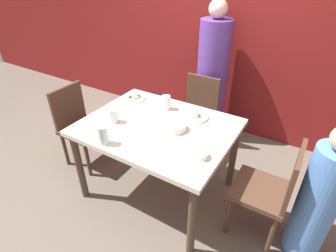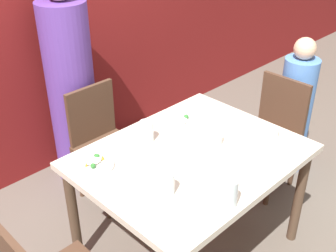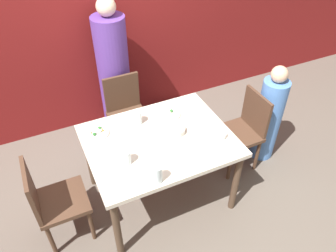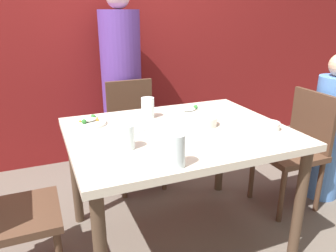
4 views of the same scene
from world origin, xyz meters
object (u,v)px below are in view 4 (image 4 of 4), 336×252
object	(u,v)px
person_adult	(122,89)
plate_rice_adult	(87,122)
person_child	(329,134)
glass_water_tall	(177,151)
chair_adult_spot	(135,130)
bowl_curry	(202,120)
chair_child_spot	(296,146)

from	to	relation	value
person_adult	plate_rice_adult	xyz separation A→B (m)	(-0.44, -0.87, 0.03)
person_child	glass_water_tall	distance (m)	1.55
chair_adult_spot	bowl_curry	xyz separation A→B (m)	(0.18, -0.79, 0.30)
person_child	plate_rice_adult	xyz separation A→B (m)	(-1.71, 0.23, 0.25)
chair_adult_spot	glass_water_tall	size ratio (longest dim) A/B	5.70
bowl_curry	glass_water_tall	bearing A→B (deg)	-128.95
person_adult	bowl_curry	bearing A→B (deg)	-81.17
person_adult	person_child	world-z (taller)	person_adult
chair_adult_spot	glass_water_tall	world-z (taller)	glass_water_tall
chair_child_spot	plate_rice_adult	bearing A→B (deg)	-99.48
plate_rice_adult	glass_water_tall	bearing A→B (deg)	-69.25
person_child	glass_water_tall	xyz separation A→B (m)	(-1.44, -0.47, 0.30)
plate_rice_adult	bowl_curry	bearing A→B (deg)	-23.38
bowl_curry	person_child	bearing A→B (deg)	1.73
person_adult	glass_water_tall	bearing A→B (deg)	-96.36
chair_adult_spot	glass_water_tall	xyz separation A→B (m)	(-0.18, -1.23, 0.35)
bowl_curry	glass_water_tall	world-z (taller)	glass_water_tall
chair_child_spot	glass_water_tall	size ratio (longest dim) A/B	5.70
bowl_curry	glass_water_tall	size ratio (longest dim) A/B	1.22
glass_water_tall	chair_child_spot	bearing A→B (deg)	22.35
plate_rice_adult	glass_water_tall	world-z (taller)	glass_water_tall
person_child	plate_rice_adult	world-z (taller)	person_child
chair_child_spot	person_adult	xyz separation A→B (m)	(-0.96, 1.11, 0.26)
person_child	bowl_curry	size ratio (longest dim) A/B	6.08
chair_adult_spot	person_child	xyz separation A→B (m)	(1.27, -0.76, 0.04)
plate_rice_adult	person_child	bearing A→B (deg)	-7.82
chair_child_spot	plate_rice_adult	distance (m)	1.45
chair_adult_spot	chair_child_spot	bearing A→B (deg)	-38.27
chair_child_spot	plate_rice_adult	size ratio (longest dim) A/B	3.70
chair_child_spot	person_adult	bearing A→B (deg)	-138.91
person_adult	bowl_curry	xyz separation A→B (m)	(0.18, -1.14, 0.04)
chair_child_spot	person_child	world-z (taller)	person_child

